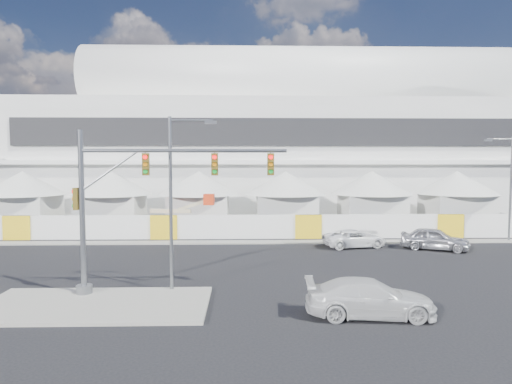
{
  "coord_description": "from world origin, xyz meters",
  "views": [
    {
      "loc": [
        0.61,
        -23.17,
        6.54
      ],
      "look_at": [
        1.52,
        10.0,
        4.22
      ],
      "focal_mm": 32.0,
      "sensor_mm": 36.0,
      "label": 1
    }
  ],
  "objects_px": {
    "streetlight_curb": "(509,181)",
    "pickup_curb": "(355,238)",
    "traffic_mast": "(125,204)",
    "boom_lift": "(165,222)",
    "sedan_silver": "(435,239)",
    "streetlight_median": "(175,191)",
    "pickup_near": "(370,298)",
    "lot_car_a": "(446,223)",
    "lot_car_c": "(114,224)"
  },
  "relations": [
    {
      "from": "pickup_curb",
      "to": "lot_car_a",
      "type": "distance_m",
      "value": 13.46
    },
    {
      "from": "traffic_mast",
      "to": "streetlight_median",
      "type": "relative_size",
      "value": 1.19
    },
    {
      "from": "streetlight_curb",
      "to": "boom_lift",
      "type": "distance_m",
      "value": 29.03
    },
    {
      "from": "streetlight_curb",
      "to": "streetlight_median",
      "type": "bearing_deg",
      "value": -151.47
    },
    {
      "from": "pickup_curb",
      "to": "boom_lift",
      "type": "bearing_deg",
      "value": 52.79
    },
    {
      "from": "lot_car_c",
      "to": "streetlight_median",
      "type": "distance_m",
      "value": 20.84
    },
    {
      "from": "lot_car_a",
      "to": "traffic_mast",
      "type": "height_order",
      "value": "traffic_mast"
    },
    {
      "from": "streetlight_curb",
      "to": "pickup_curb",
      "type": "bearing_deg",
      "value": -171.27
    },
    {
      "from": "traffic_mast",
      "to": "pickup_curb",
      "type": "bearing_deg",
      "value": 40.62
    },
    {
      "from": "boom_lift",
      "to": "traffic_mast",
      "type": "bearing_deg",
      "value": -79.91
    },
    {
      "from": "boom_lift",
      "to": "sedan_silver",
      "type": "bearing_deg",
      "value": -16.75
    },
    {
      "from": "pickup_near",
      "to": "lot_car_c",
      "type": "relative_size",
      "value": 1.0
    },
    {
      "from": "lot_car_a",
      "to": "lot_car_c",
      "type": "relative_size",
      "value": 0.76
    },
    {
      "from": "lot_car_a",
      "to": "lot_car_c",
      "type": "height_order",
      "value": "lot_car_c"
    },
    {
      "from": "streetlight_curb",
      "to": "lot_car_a",
      "type": "bearing_deg",
      "value": 108.42
    },
    {
      "from": "traffic_mast",
      "to": "pickup_near",
      "type": "bearing_deg",
      "value": -16.13
    },
    {
      "from": "traffic_mast",
      "to": "boom_lift",
      "type": "xyz_separation_m",
      "value": [
        -1.48,
        19.55,
        -3.52
      ]
    },
    {
      "from": "lot_car_a",
      "to": "traffic_mast",
      "type": "xyz_separation_m",
      "value": [
        -24.65,
        -20.21,
        3.8
      ]
    },
    {
      "from": "traffic_mast",
      "to": "sedan_silver",
      "type": "bearing_deg",
      "value": 28.99
    },
    {
      "from": "pickup_near",
      "to": "traffic_mast",
      "type": "xyz_separation_m",
      "value": [
        -10.9,
        3.15,
        3.69
      ]
    },
    {
      "from": "streetlight_median",
      "to": "pickup_curb",
      "type": "bearing_deg",
      "value": 44.09
    },
    {
      "from": "pickup_curb",
      "to": "streetlight_median",
      "type": "bearing_deg",
      "value": 122.92
    },
    {
      "from": "pickup_curb",
      "to": "streetlight_curb",
      "type": "height_order",
      "value": "streetlight_curb"
    },
    {
      "from": "sedan_silver",
      "to": "boom_lift",
      "type": "xyz_separation_m",
      "value": [
        -21.04,
        8.72,
        0.13
      ]
    },
    {
      "from": "sedan_silver",
      "to": "streetlight_curb",
      "type": "relative_size",
      "value": 0.57
    },
    {
      "from": "pickup_curb",
      "to": "boom_lift",
      "type": "xyz_separation_m",
      "value": [
        -15.47,
        7.56,
        0.29
      ]
    },
    {
      "from": "streetlight_median",
      "to": "boom_lift",
      "type": "bearing_deg",
      "value": 101.24
    },
    {
      "from": "pickup_near",
      "to": "traffic_mast",
      "type": "height_order",
      "value": "traffic_mast"
    },
    {
      "from": "traffic_mast",
      "to": "streetlight_curb",
      "type": "height_order",
      "value": "streetlight_curb"
    },
    {
      "from": "traffic_mast",
      "to": "boom_lift",
      "type": "height_order",
      "value": "traffic_mast"
    },
    {
      "from": "pickup_near",
      "to": "boom_lift",
      "type": "height_order",
      "value": "boom_lift"
    },
    {
      "from": "lot_car_c",
      "to": "streetlight_curb",
      "type": "distance_m",
      "value": 33.45
    },
    {
      "from": "pickup_curb",
      "to": "lot_car_c",
      "type": "height_order",
      "value": "lot_car_c"
    },
    {
      "from": "sedan_silver",
      "to": "pickup_near",
      "type": "bearing_deg",
      "value": 172.72
    },
    {
      "from": "streetlight_median",
      "to": "streetlight_curb",
      "type": "xyz_separation_m",
      "value": [
        24.46,
        13.3,
        -0.16
      ]
    },
    {
      "from": "lot_car_c",
      "to": "boom_lift",
      "type": "height_order",
      "value": "boom_lift"
    },
    {
      "from": "pickup_curb",
      "to": "lot_car_c",
      "type": "distance_m",
      "value": 21.3
    },
    {
      "from": "lot_car_a",
      "to": "traffic_mast",
      "type": "distance_m",
      "value": 32.1
    },
    {
      "from": "lot_car_a",
      "to": "boom_lift",
      "type": "height_order",
      "value": "boom_lift"
    },
    {
      "from": "sedan_silver",
      "to": "streetlight_median",
      "type": "bearing_deg",
      "value": 144.98
    },
    {
      "from": "pickup_near",
      "to": "streetlight_curb",
      "type": "relative_size",
      "value": 0.64
    },
    {
      "from": "pickup_curb",
      "to": "pickup_near",
      "type": "height_order",
      "value": "pickup_near"
    },
    {
      "from": "sedan_silver",
      "to": "lot_car_a",
      "type": "height_order",
      "value": "sedan_silver"
    },
    {
      "from": "pickup_near",
      "to": "lot_car_c",
      "type": "xyz_separation_m",
      "value": [
        -16.93,
        22.44,
        0.0
      ]
    },
    {
      "from": "traffic_mast",
      "to": "streetlight_median",
      "type": "xyz_separation_m",
      "value": [
        2.27,
        0.65,
        0.56
      ]
    },
    {
      "from": "pickup_curb",
      "to": "sedan_silver",
      "type": "bearing_deg",
      "value": -112.88
    },
    {
      "from": "sedan_silver",
      "to": "traffic_mast",
      "type": "xyz_separation_m",
      "value": [
        -19.56,
        -10.84,
        3.66
      ]
    },
    {
      "from": "traffic_mast",
      "to": "streetlight_curb",
      "type": "distance_m",
      "value": 30.16
    },
    {
      "from": "sedan_silver",
      "to": "streetlight_median",
      "type": "distance_m",
      "value": 20.5
    },
    {
      "from": "lot_car_c",
      "to": "streetlight_median",
      "type": "bearing_deg",
      "value": -151.54
    }
  ]
}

